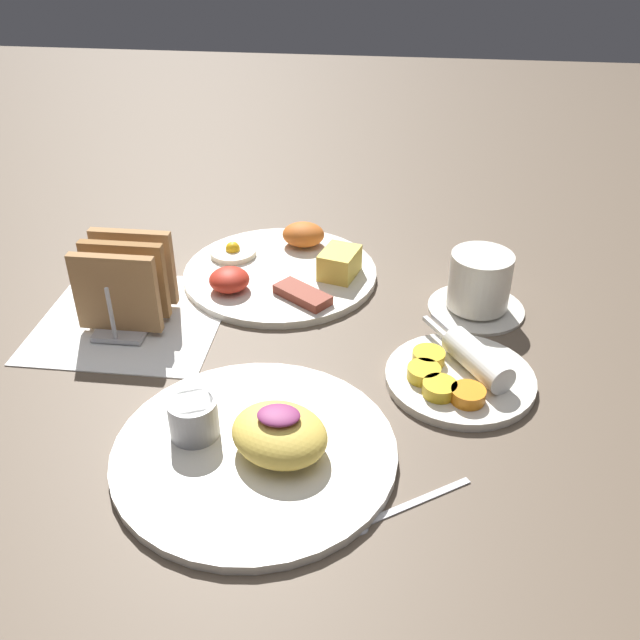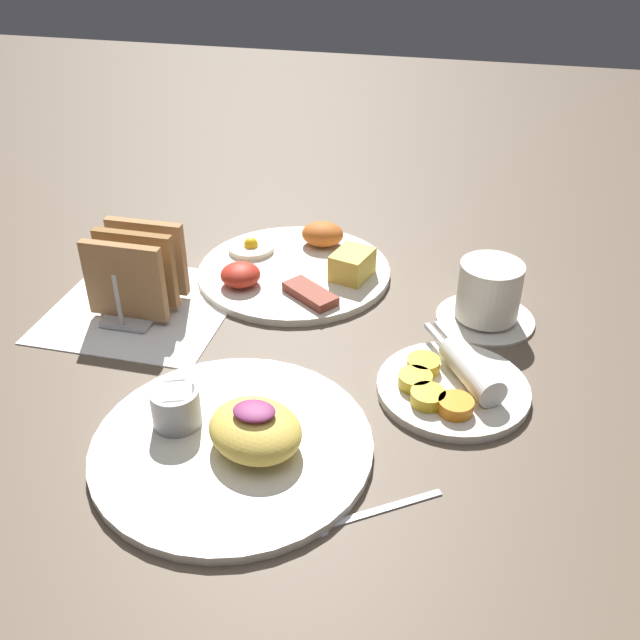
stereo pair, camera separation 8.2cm
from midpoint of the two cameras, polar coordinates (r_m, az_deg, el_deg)
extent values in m
plane|color=brown|center=(0.80, -2.07, -3.64)|extent=(3.00, 3.00, 0.00)
cube|color=white|center=(0.92, -11.54, 0.97)|extent=(0.22, 0.22, 0.00)
cylinder|color=silver|center=(0.97, 0.35, 3.84)|extent=(0.26, 0.26, 0.01)
cube|color=#E5C64C|center=(0.94, 5.09, 4.38)|extent=(0.06, 0.07, 0.04)
ellipsoid|color=#C66023|center=(1.02, 2.52, 6.82)|extent=(0.06, 0.05, 0.03)
cylinder|color=#F4EACC|center=(1.01, -3.21, 5.69)|extent=(0.06, 0.06, 0.01)
sphere|color=yellow|center=(1.01, -3.22, 5.99)|extent=(0.02, 0.02, 0.02)
ellipsoid|color=red|center=(0.93, -3.87, 3.56)|extent=(0.05, 0.05, 0.03)
cube|color=brown|center=(0.90, 1.83, 2.03)|extent=(0.08, 0.07, 0.01)
cylinder|color=silver|center=(0.78, 13.58, -5.58)|extent=(0.16, 0.16, 0.01)
cylinder|color=gold|center=(0.79, 11.26, -3.63)|extent=(0.04, 0.04, 0.01)
cylinder|color=gold|center=(0.76, 10.70, -4.86)|extent=(0.04, 0.04, 0.01)
cylinder|color=gold|center=(0.74, 11.78, -6.17)|extent=(0.04, 0.04, 0.01)
cylinder|color=orange|center=(0.74, 13.97, -6.80)|extent=(0.04, 0.04, 0.01)
cylinder|color=white|center=(0.78, 15.06, -4.02)|extent=(0.07, 0.09, 0.03)
cube|color=silver|center=(0.82, 12.16, -1.37)|extent=(0.03, 0.05, 0.00)
cube|color=silver|center=(0.82, 12.89, -1.21)|extent=(0.03, 0.05, 0.00)
cylinder|color=silver|center=(0.69, -3.63, -10.13)|extent=(0.27, 0.27, 0.01)
ellipsoid|color=#EAC651|center=(0.67, -1.68, -8.92)|extent=(0.12, 0.12, 0.04)
ellipsoid|color=#8C3366|center=(0.66, -1.72, -7.43)|extent=(0.04, 0.03, 0.01)
cylinder|color=#99999E|center=(0.70, -8.18, -7.03)|extent=(0.05, 0.05, 0.04)
cylinder|color=white|center=(0.69, -8.28, -6.02)|extent=(0.04, 0.04, 0.01)
cube|color=#B7B7BC|center=(0.92, -11.58, 1.21)|extent=(0.06, 0.12, 0.01)
cube|color=#A6784B|center=(0.87, -12.78, 2.99)|extent=(0.10, 0.01, 0.10)
cube|color=olive|center=(0.89, -11.94, 4.00)|extent=(0.10, 0.01, 0.10)
cube|color=#A87A4C|center=(0.92, -11.14, 4.96)|extent=(0.10, 0.01, 0.10)
cylinder|color=#B7B7BC|center=(0.86, -13.26, 1.43)|extent=(0.01, 0.00, 0.07)
cylinder|color=#B7B7BC|center=(0.94, -10.52, 4.80)|extent=(0.01, 0.01, 0.07)
cylinder|color=silver|center=(0.91, 15.62, 0.12)|extent=(0.12, 0.12, 0.01)
cylinder|color=silver|center=(0.89, 15.99, 2.23)|extent=(0.08, 0.08, 0.07)
cylinder|color=#381E0F|center=(0.87, 16.29, 3.92)|extent=(0.06, 0.06, 0.01)
cube|color=silver|center=(0.65, 8.96, -14.73)|extent=(0.09, 0.07, 0.00)
ellipsoid|color=silver|center=(0.63, 3.52, -16.34)|extent=(0.02, 0.02, 0.01)
camera|label=1|loc=(0.04, -87.14, 1.86)|focal=40.00mm
camera|label=2|loc=(0.04, 92.86, -1.86)|focal=40.00mm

